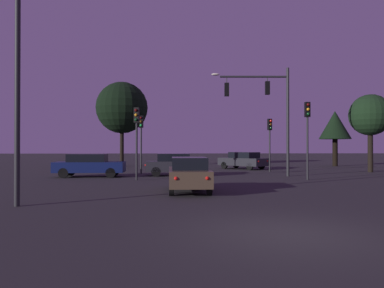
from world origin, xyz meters
TOP-DOWN VIEW (x-y plane):
  - ground_plane at (0.00, 24.50)m, footprint 168.00×168.00m
  - traffic_signal_mast_arm at (3.81, 16.42)m, footprint 5.28×0.51m
  - traffic_light_corner_left at (5.09, 20.67)m, footprint 0.37×0.39m
  - traffic_light_corner_right at (-4.96, 19.36)m, footprint 0.32×0.36m
  - traffic_light_median at (-4.75, 13.81)m, footprint 0.34×0.38m
  - traffic_light_far_side at (5.49, 13.50)m, footprint 0.30×0.35m
  - car_nearside_lane at (-1.89, 8.04)m, footprint 1.76×4.31m
  - car_crossing_left at (-2.45, 17.20)m, footprint 4.13×1.81m
  - car_crossing_right at (-8.10, 16.37)m, footprint 4.59×1.82m
  - car_far_lane at (3.69, 24.60)m, footprint 4.28×4.52m
  - parking_lot_lamp_post at (-7.76, 4.25)m, footprint 1.70×0.36m
  - tree_behind_sign at (14.21, 29.22)m, footprint 3.24×3.24m
  - tree_left_far at (-7.83, 29.97)m, footprint 5.29×5.29m
  - tree_center_horizon at (12.91, 19.98)m, footprint 3.24×3.24m

SIDE VIEW (x-z plane):
  - ground_plane at x=0.00m, z-range 0.00..0.00m
  - car_crossing_left at x=-2.45m, z-range 0.03..1.55m
  - car_nearside_lane at x=-1.89m, z-range 0.03..1.55m
  - car_crossing_right at x=-8.10m, z-range 0.04..1.56m
  - car_far_lane at x=3.69m, z-range 0.04..1.56m
  - traffic_light_corner_left at x=5.09m, z-range 0.88..5.10m
  - traffic_light_corner_right at x=-4.96m, z-range 0.90..5.21m
  - traffic_light_median at x=-4.75m, z-range 0.90..5.22m
  - traffic_light_far_side at x=5.49m, z-range 0.96..5.64m
  - tree_behind_sign at x=14.21m, z-range 1.34..7.07m
  - tree_center_horizon at x=12.91m, z-range 1.40..7.52m
  - traffic_signal_mast_arm at x=3.81m, z-range 1.27..8.62m
  - parking_lot_lamp_post at x=-7.76m, z-range 1.10..9.79m
  - tree_left_far at x=-7.83m, z-range 1.67..10.34m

